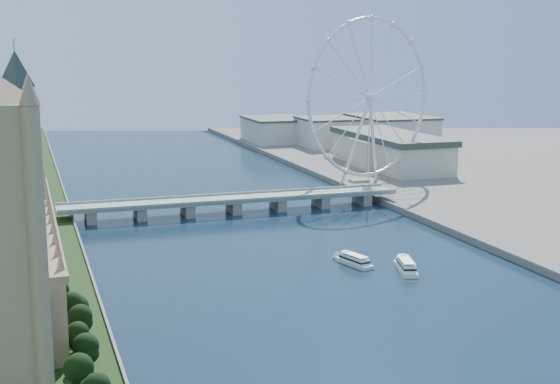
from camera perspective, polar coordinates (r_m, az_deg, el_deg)
name	(u,v)px	position (r m, az deg, el deg)	size (l,w,h in m)	color
tree_row	(84,374)	(244.75, -14.15, -12.78)	(8.12, 168.12, 19.35)	black
parliament_range	(25,249)	(355.49, -18.13, -3.98)	(24.00, 200.00, 70.00)	tan
big_ben	(18,117)	(454.61, -18.60, 5.20)	(20.02, 20.02, 110.00)	tan
westminster_bridge	(234,202)	(501.08, -3.41, -0.75)	(220.00, 22.00, 9.50)	gray
london_eye	(370,98)	(585.66, 6.59, 6.83)	(113.60, 39.12, 124.30)	silver
county_hall	(390,170)	(683.84, 8.02, 1.61)	(54.00, 144.00, 35.00)	beige
city_skyline	(203,140)	(758.54, -5.65, 3.82)	(505.00, 280.00, 32.00)	beige
tour_boat_near	(354,265)	(383.18, 5.44, -5.32)	(6.60, 26.05, 5.72)	silver
tour_boat_far	(406,271)	(375.87, 9.19, -5.73)	(7.17, 28.15, 6.20)	white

